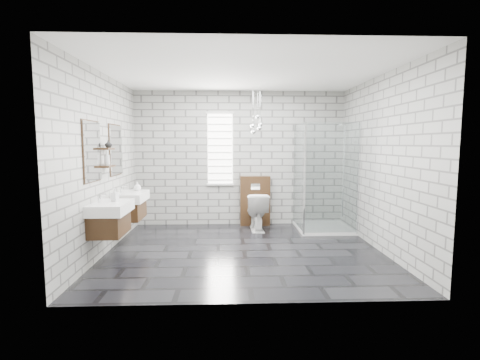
{
  "coord_description": "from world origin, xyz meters",
  "views": [
    {
      "loc": [
        -0.26,
        -5.25,
        1.66
      ],
      "look_at": [
        -0.05,
        0.35,
        1.07
      ],
      "focal_mm": 26.0,
      "sensor_mm": 36.0,
      "label": 1
    }
  ],
  "objects": [
    {
      "name": "flush_plate",
      "position": [
        0.3,
        1.6,
        0.8
      ],
      "size": [
        0.18,
        0.01,
        0.12
      ],
      "primitive_type": "cube",
      "color": "silver",
      "rests_on": "cistern_panel"
    },
    {
      "name": "wall_left",
      "position": [
        -2.11,
        0.0,
        1.35
      ],
      "size": [
        0.02,
        3.6,
        2.7
      ],
      "primitive_type": "cube",
      "color": "#9F9F9A",
      "rests_on": "floor"
    },
    {
      "name": "ceiling",
      "position": [
        0.0,
        0.0,
        2.71
      ],
      "size": [
        4.2,
        3.6,
        0.02
      ],
      "primitive_type": "cube",
      "color": "white",
      "rests_on": "wall_back"
    },
    {
      "name": "floor",
      "position": [
        0.0,
        0.0,
        -0.01
      ],
      "size": [
        4.2,
        3.6,
        0.02
      ],
      "primitive_type": "cube",
      "color": "black",
      "rests_on": "ground"
    },
    {
      "name": "shelf_upper",
      "position": [
        -2.03,
        -0.05,
        1.58
      ],
      "size": [
        0.14,
        0.3,
        0.03
      ],
      "primitive_type": "cube",
      "color": "#392311",
      "rests_on": "wall_left"
    },
    {
      "name": "vanity_right",
      "position": [
        -1.91,
        0.53,
        0.76
      ],
      "size": [
        0.47,
        0.7,
        1.57
      ],
      "color": "#392311",
      "rests_on": "wall_left"
    },
    {
      "name": "window",
      "position": [
        -0.4,
        1.78,
        1.55
      ],
      "size": [
        0.56,
        0.05,
        1.48
      ],
      "color": "white",
      "rests_on": "wall_back"
    },
    {
      "name": "vase",
      "position": [
        -2.02,
        -0.0,
        1.65
      ],
      "size": [
        0.13,
        0.13,
        0.11
      ],
      "primitive_type": "imported",
      "rotation": [
        0.0,
        0.0,
        0.34
      ],
      "color": "#B2B2B2",
      "rests_on": "shelf_upper"
    },
    {
      "name": "soap_bottle_c",
      "position": [
        -2.02,
        -0.09,
        1.44
      ],
      "size": [
        0.1,
        0.1,
        0.22
      ],
      "primitive_type": "imported",
      "rotation": [
        0.0,
        0.0,
        -0.16
      ],
      "color": "#B2B2B2",
      "rests_on": "shelf_lower"
    },
    {
      "name": "pendant_cluster",
      "position": [
        0.3,
        1.38,
        2.01
      ],
      "size": [
        0.25,
        0.24,
        0.87
      ],
      "color": "silver",
      "rests_on": "ceiling"
    },
    {
      "name": "soap_bottle_b",
      "position": [
        -1.8,
        0.73,
        0.93
      ],
      "size": [
        0.14,
        0.14,
        0.15
      ],
      "primitive_type": "imported",
      "rotation": [
        0.0,
        0.0,
        -0.22
      ],
      "color": "#B2B2B2",
      "rests_on": "vanity_right"
    },
    {
      "name": "vanity_left",
      "position": [
        -1.91,
        -0.47,
        0.76
      ],
      "size": [
        0.47,
        0.7,
        1.57
      ],
      "color": "#392311",
      "rests_on": "wall_left"
    },
    {
      "name": "toilet",
      "position": [
        0.3,
        1.3,
        0.36
      ],
      "size": [
        0.43,
        0.72,
        0.72
      ],
      "primitive_type": "imported",
      "rotation": [
        0.0,
        0.0,
        3.18
      ],
      "color": "white",
      "rests_on": "floor"
    },
    {
      "name": "wall_right",
      "position": [
        2.11,
        0.0,
        1.35
      ],
      "size": [
        0.02,
        3.6,
        2.7
      ],
      "primitive_type": "cube",
      "color": "#9F9F9A",
      "rests_on": "floor"
    },
    {
      "name": "shower_enclosure",
      "position": [
        1.5,
        1.18,
        0.5
      ],
      "size": [
        1.0,
        1.0,
        2.03
      ],
      "color": "white",
      "rests_on": "floor"
    },
    {
      "name": "soap_bottle_a",
      "position": [
        -1.84,
        -0.36,
        0.94
      ],
      "size": [
        0.1,
        0.11,
        0.18
      ],
      "primitive_type": "imported",
      "rotation": [
        0.0,
        0.0,
        -0.31
      ],
      "color": "#B2B2B2",
      "rests_on": "vanity_left"
    },
    {
      "name": "cistern_panel",
      "position": [
        0.3,
        1.7,
        0.5
      ],
      "size": [
        0.6,
        0.2,
        1.0
      ],
      "primitive_type": "cube",
      "color": "#392311",
      "rests_on": "floor"
    },
    {
      "name": "wall_back",
      "position": [
        0.0,
        1.81,
        1.35
      ],
      "size": [
        4.2,
        0.02,
        2.7
      ],
      "primitive_type": "cube",
      "color": "#9F9F9A",
      "rests_on": "floor"
    },
    {
      "name": "shelf_lower",
      "position": [
        -2.03,
        -0.05,
        1.32
      ],
      "size": [
        0.14,
        0.3,
        0.03
      ],
      "primitive_type": "cube",
      "color": "#392311",
      "rests_on": "wall_left"
    },
    {
      "name": "wall_front",
      "position": [
        0.0,
        -1.81,
        1.35
      ],
      "size": [
        4.2,
        0.02,
        2.7
      ],
      "primitive_type": "cube",
      "color": "#9F9F9A",
      "rests_on": "floor"
    }
  ]
}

